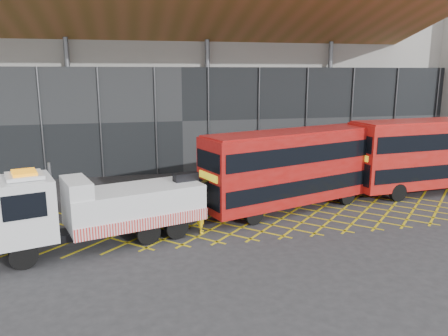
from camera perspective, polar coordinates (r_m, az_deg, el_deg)
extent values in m
plane|color=#29292C|center=(22.98, -6.53, -7.00)|extent=(120.00, 120.00, 0.00)
cube|color=gold|center=(23.00, -18.60, -7.54)|extent=(7.16, 7.16, 0.01)
cube|color=gold|center=(23.00, -18.60, -7.54)|extent=(7.16, 7.16, 0.01)
cube|color=gold|center=(22.88, -14.58, -7.39)|extent=(7.16, 7.16, 0.01)
cube|color=gold|center=(22.88, -14.58, -7.39)|extent=(7.16, 7.16, 0.01)
cube|color=gold|center=(22.87, -10.54, -7.20)|extent=(7.16, 7.16, 0.01)
cube|color=gold|center=(22.87, -10.54, -7.20)|extent=(7.16, 7.16, 0.01)
cube|color=gold|center=(22.97, -6.53, -6.98)|extent=(7.16, 7.16, 0.01)
cube|color=gold|center=(22.97, -6.53, -6.98)|extent=(7.16, 7.16, 0.01)
cube|color=gold|center=(23.19, -2.57, -6.73)|extent=(7.16, 7.16, 0.01)
cube|color=gold|center=(23.19, -2.57, -6.73)|extent=(7.16, 7.16, 0.01)
cube|color=gold|center=(23.51, 1.30, -6.45)|extent=(7.16, 7.16, 0.01)
cube|color=gold|center=(23.51, 1.30, -6.45)|extent=(7.16, 7.16, 0.01)
cube|color=gold|center=(23.93, 5.04, -6.15)|extent=(7.16, 7.16, 0.01)
cube|color=gold|center=(23.93, 5.04, -6.15)|extent=(7.16, 7.16, 0.01)
cube|color=gold|center=(24.45, 8.63, -5.85)|extent=(7.16, 7.16, 0.01)
cube|color=gold|center=(24.45, 8.63, -5.85)|extent=(7.16, 7.16, 0.01)
cube|color=gold|center=(25.06, 12.05, -5.53)|extent=(7.16, 7.16, 0.01)
cube|color=gold|center=(25.06, 12.05, -5.53)|extent=(7.16, 7.16, 0.01)
cube|color=gold|center=(25.76, 15.30, -5.21)|extent=(7.16, 7.16, 0.01)
cube|color=gold|center=(25.76, 15.30, -5.21)|extent=(7.16, 7.16, 0.01)
cube|color=gold|center=(26.53, 18.36, -4.89)|extent=(7.16, 7.16, 0.01)
cube|color=gold|center=(26.53, 18.36, -4.89)|extent=(7.16, 7.16, 0.01)
cube|color=gold|center=(27.38, 21.25, -4.58)|extent=(7.16, 7.16, 0.01)
cube|color=gold|center=(27.38, 21.25, -4.58)|extent=(7.16, 7.16, 0.01)
cube|color=gold|center=(28.29, 23.94, -4.28)|extent=(7.16, 7.16, 0.01)
cube|color=gold|center=(28.29, 23.94, -4.28)|extent=(7.16, 7.16, 0.01)
cube|color=gold|center=(29.26, 26.47, -3.99)|extent=(7.16, 7.16, 0.01)
cube|color=gold|center=(29.26, 26.47, -3.99)|extent=(7.16, 7.16, 0.01)
cube|color=#969590|center=(40.83, -7.06, 14.23)|extent=(55.00, 14.00, 18.00)
cube|color=black|center=(33.74, -5.54, 6.18)|extent=(55.00, 0.80, 8.00)
cube|color=olive|center=(29.93, -8.92, 19.72)|extent=(40.00, 11.93, 4.07)
cylinder|color=#595B60|center=(33.39, -19.39, 7.21)|extent=(0.36, 0.36, 10.00)
cylinder|color=#595B60|center=(33.76, -2.14, 7.94)|extent=(0.36, 0.36, 10.00)
cylinder|color=#595B60|center=(36.95, 13.44, 7.99)|extent=(0.36, 0.36, 10.00)
cube|color=black|center=(20.60, -15.07, -7.61)|extent=(9.29, 3.66, 0.35)
cube|color=white|center=(19.67, -24.84, -4.90)|extent=(2.99, 3.05, 2.57)
cube|color=orange|center=(19.32, -24.66, -0.54)|extent=(1.20, 1.39, 0.12)
cube|color=white|center=(20.67, -11.49, -4.62)|extent=(6.59, 4.14, 1.58)
cube|color=red|center=(19.71, -10.25, -7.23)|extent=(5.89, 1.83, 0.54)
cube|color=white|center=(19.77, -18.73, -2.39)|extent=(1.63, 2.56, 0.69)
cube|color=black|center=(21.32, -5.03, -1.28)|extent=(1.28, 0.82, 0.49)
cube|color=black|center=(21.85, -2.64, -2.24)|extent=(2.17, 0.96, 1.07)
cylinder|color=black|center=(19.19, -24.72, -10.33)|extent=(1.14, 0.65, 1.09)
cylinder|color=black|center=(21.13, -25.25, -8.32)|extent=(1.14, 0.65, 1.09)
cylinder|color=black|center=(20.60, -6.22, -7.68)|extent=(1.14, 0.65, 1.09)
cylinder|color=black|center=(22.43, -8.36, -6.07)|extent=(1.14, 0.65, 1.09)
cylinder|color=#595B60|center=(20.61, -21.68, -2.31)|extent=(0.14, 0.14, 2.18)
cube|color=#9E0F0C|center=(24.77, 9.07, 0.22)|extent=(11.16, 5.86, 3.85)
cube|color=black|center=(24.97, 9.00, -1.81)|extent=(10.77, 5.77, 0.84)
cube|color=black|center=(24.60, 9.14, 2.23)|extent=(10.77, 5.77, 0.94)
cube|color=black|center=(21.92, -2.04, -3.52)|extent=(0.76, 2.13, 1.29)
cube|color=black|center=(21.51, -2.08, 0.94)|extent=(0.76, 2.13, 0.94)
cube|color=yellow|center=(21.67, -2.08, -1.12)|extent=(0.62, 1.70, 0.35)
cube|color=#9E0F0C|center=(24.44, 9.23, 4.71)|extent=(10.89, 5.60, 0.12)
cylinder|color=black|center=(22.35, 3.91, -6.10)|extent=(1.07, 0.61, 1.03)
cylinder|color=black|center=(24.12, 0.85, -4.68)|extent=(1.07, 0.61, 1.03)
cylinder|color=black|center=(26.60, 15.74, -3.53)|extent=(1.07, 0.61, 1.03)
cylinder|color=black|center=(28.10, 12.43, -2.52)|extent=(1.07, 0.61, 1.03)
cube|color=#AD140F|center=(31.13, 25.79, 1.83)|extent=(11.69, 3.81, 4.05)
cube|color=black|center=(31.29, 25.63, 0.12)|extent=(11.24, 3.83, 0.89)
cube|color=black|center=(30.99, 25.95, 3.52)|extent=(11.24, 3.83, 0.99)
cube|color=black|center=(27.61, 17.01, -0.57)|extent=(0.30, 2.34, 1.36)
cube|color=black|center=(27.28, 17.25, 3.18)|extent=(0.30, 2.34, 0.99)
cube|color=yellow|center=(27.41, 17.13, 1.45)|extent=(0.25, 1.86, 0.37)
cube|color=#AD140F|center=(30.86, 26.15, 5.59)|extent=(11.44, 3.58, 0.13)
cylinder|color=black|center=(28.25, 21.75, -2.98)|extent=(1.11, 0.42, 1.09)
cylinder|color=black|center=(30.02, 18.86, -1.90)|extent=(1.11, 0.42, 1.09)
imported|color=yellow|center=(21.14, -2.99, -6.27)|extent=(0.47, 0.65, 1.67)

